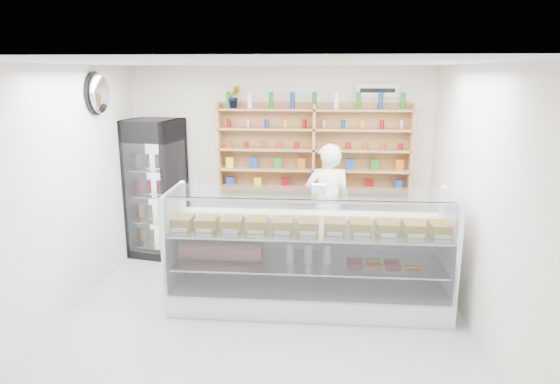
{
  "coord_description": "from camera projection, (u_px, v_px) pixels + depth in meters",
  "views": [
    {
      "loc": [
        0.6,
        -4.93,
        2.72
      ],
      "look_at": [
        0.12,
        0.9,
        1.3
      ],
      "focal_mm": 32.0,
      "sensor_mm": 36.0,
      "label": 1
    }
  ],
  "objects": [
    {
      "name": "wall_shelving",
      "position": [
        314.0,
        150.0,
        7.32
      ],
      "size": [
        2.84,
        0.28,
        1.33
      ],
      "color": "tan",
      "rests_on": "back_wall"
    },
    {
      "name": "potted_plant",
      "position": [
        234.0,
        97.0,
        7.23
      ],
      "size": [
        0.22,
        0.2,
        0.33
      ],
      "primitive_type": "imported",
      "rotation": [
        0.0,
        0.0,
        0.38
      ],
      "color": "#1E6626",
      "rests_on": "wall_shelving"
    },
    {
      "name": "drinks_cooler",
      "position": [
        156.0,
        188.0,
        7.44
      ],
      "size": [
        0.86,
        0.85,
        2.04
      ],
      "rotation": [
        0.0,
        0.0,
        -0.2
      ],
      "color": "black",
      "rests_on": "floor"
    },
    {
      "name": "display_counter",
      "position": [
        308.0,
        275.0,
        5.89
      ],
      "size": [
        3.22,
        0.96,
        1.4
      ],
      "color": "white",
      "rests_on": "floor"
    },
    {
      "name": "room",
      "position": [
        261.0,
        203.0,
        5.13
      ],
      "size": [
        5.0,
        5.0,
        5.0
      ],
      "color": "#B0B0B5",
      "rests_on": "ground"
    },
    {
      "name": "shop_worker",
      "position": [
        328.0,
        206.0,
        7.0
      ],
      "size": [
        0.65,
        0.44,
        1.77
      ],
      "primitive_type": "imported",
      "rotation": [
        0.0,
        0.0,
        3.17
      ],
      "color": "white",
      "rests_on": "floor"
    },
    {
      "name": "wall_sign",
      "position": [
        377.0,
        90.0,
        7.17
      ],
      "size": [
        0.62,
        0.03,
        0.2
      ],
      "primitive_type": "cube",
      "color": "white",
      "rests_on": "back_wall"
    },
    {
      "name": "security_mirror",
      "position": [
        99.0,
        93.0,
        6.22
      ],
      "size": [
        0.15,
        0.5,
        0.5
      ],
      "primitive_type": "ellipsoid",
      "color": "silver",
      "rests_on": "left_wall"
    }
  ]
}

